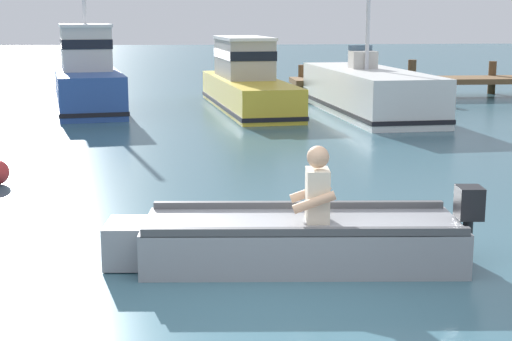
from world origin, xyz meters
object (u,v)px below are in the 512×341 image
moored_boat_blue (87,78)px  rowboat_with_person (295,239)px  moored_boat_white (368,93)px  moored_boat_yellow (247,82)px

moored_boat_blue → rowboat_with_person: bearing=-75.2°
rowboat_with_person → moored_boat_white: moored_boat_white is taller
moored_boat_blue → moored_boat_white: moored_boat_blue is taller
moored_boat_blue → moored_boat_white: 7.24m
moored_boat_blue → moored_boat_white: size_ratio=0.79×
rowboat_with_person → moored_boat_yellow: bearing=87.1°
rowboat_with_person → moored_boat_white: (3.60, 11.67, 0.28)m
rowboat_with_person → moored_boat_yellow: moored_boat_yellow is taller
rowboat_with_person → moored_boat_blue: size_ratio=0.72×
rowboat_with_person → moored_boat_yellow: size_ratio=0.56×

